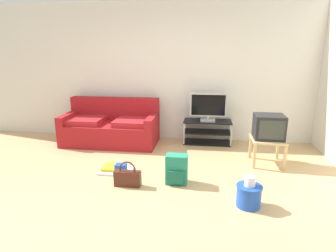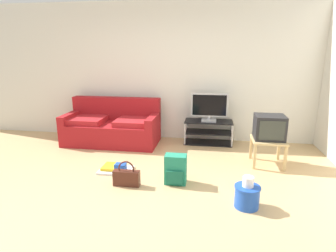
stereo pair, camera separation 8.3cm
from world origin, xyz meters
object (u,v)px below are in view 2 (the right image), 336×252
backpack (176,169)px  crt_tv (269,127)px  flat_tv (209,108)px  couch (113,127)px  tv_stand (208,132)px  cleaning_bucket (247,195)px  side_table (268,143)px  floor_tray (116,169)px  handbag (127,177)px

backpack → crt_tv: bearing=51.7°
backpack → flat_tv: bearing=95.2°
couch → tv_stand: size_ratio=1.95×
tv_stand → cleaning_bucket: 2.36m
flat_tv → couch: bearing=-173.2°
flat_tv → side_table: bearing=-44.1°
crt_tv → cleaning_bucket: size_ratio=1.19×
cleaning_bucket → flat_tv: bearing=102.0°
side_table → floor_tray: size_ratio=1.03×
tv_stand → handbag: (-1.05, -2.01, -0.10)m
handbag → floor_tray: handbag is taller
couch → side_table: couch is taller
crt_tv → floor_tray: size_ratio=0.92×
backpack → handbag: backpack is taller
cleaning_bucket → floor_tray: cleaning_bucket is taller
flat_tv → handbag: size_ratio=1.95×
handbag → side_table: bearing=28.0°
couch → flat_tv: size_ratio=2.58×
handbag → floor_tray: bearing=125.5°
flat_tv → backpack: size_ratio=1.70×
handbag → cleaning_bucket: cleaning_bucket is taller
tv_stand → backpack: size_ratio=2.25×
tv_stand → crt_tv: 1.38m
flat_tv → cleaning_bucket: size_ratio=1.83×
handbag → floor_tray: (-0.31, 0.43, -0.08)m
couch → backpack: couch is taller
tv_stand → crt_tv: size_ratio=2.04×
couch → crt_tv: 2.91m
tv_stand → side_table: size_ratio=1.82×
flat_tv → floor_tray: 2.17m
couch → backpack: 2.16m
side_table → backpack: size_ratio=1.24×
side_table → floor_tray: 2.42m
flat_tv → backpack: 1.93m
flat_tv → cleaning_bucket: (0.49, -2.29, -0.56)m
side_table → cleaning_bucket: side_table is taller
crt_tv → handbag: (-2.00, -1.08, -0.49)m
flat_tv → handbag: (-1.05, -1.98, -0.60)m
crt_tv → handbag: bearing=-151.6°
backpack → side_table: bearing=51.2°
crt_tv → handbag: size_ratio=1.26×
couch → flat_tv: 1.92m
crt_tv → handbag: crt_tv is taller
flat_tv → crt_tv: 1.31m
handbag → cleaning_bucket: (1.54, -0.31, 0.03)m
tv_stand → floor_tray: tv_stand is taller
flat_tv → cleaning_bucket: bearing=-78.0°
tv_stand → crt_tv: bearing=-44.3°
flat_tv → crt_tv: bearing=-43.6°
backpack → cleaning_bucket: backpack is taller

